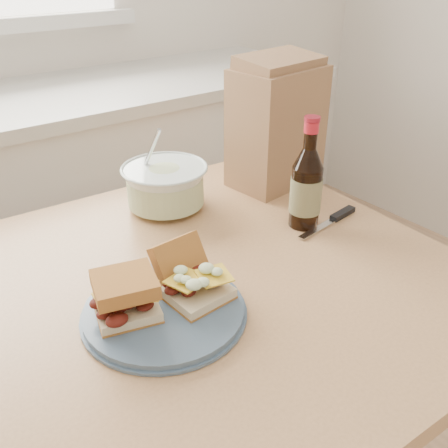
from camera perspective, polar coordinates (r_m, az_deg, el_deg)
cabinet_run at (r=1.91m, az=-22.75°, el=-1.01°), size 2.50×0.64×0.94m
dining_table at (r=1.08m, az=-0.99°, el=-10.58°), size 1.00×1.00×0.79m
plate at (r=0.90m, az=-6.84°, el=-9.85°), size 0.28×0.28×0.02m
sandwich_left at (r=0.87m, az=-11.14°, el=-8.05°), size 0.13×0.12×0.08m
sandwich_right at (r=0.91m, az=-3.70°, el=-6.19°), size 0.11×0.15×0.09m
coleslaw_bowl at (r=1.23m, az=-6.71°, el=4.15°), size 0.21×0.21×0.21m
beer_bottle at (r=1.14m, az=9.39°, el=4.23°), size 0.07×0.07×0.26m
knife at (r=1.22m, az=12.72°, el=0.75°), size 0.20×0.04×0.01m
paper_bag at (r=1.34m, az=6.03°, el=10.91°), size 0.25×0.18×0.31m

